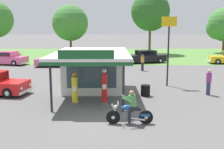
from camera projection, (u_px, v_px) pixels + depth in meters
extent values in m
plane|color=#5B5959|center=(103.00, 117.00, 13.16)|extent=(300.00, 300.00, 0.00)
cube|color=#56843D|center=(108.00, 55.00, 42.69)|extent=(120.00, 24.00, 0.01)
cube|color=silver|center=(93.00, 71.00, 18.76)|extent=(3.96, 3.70, 2.68)
cube|color=#384C56|center=(91.00, 75.00, 16.95)|extent=(3.17, 0.05, 1.71)
cube|color=silver|center=(91.00, 53.00, 16.86)|extent=(4.66, 7.56, 0.16)
cube|color=#195128|center=(91.00, 56.00, 16.89)|extent=(4.66, 7.56, 0.18)
cube|color=#195128|center=(86.00, 55.00, 13.12)|extent=(2.77, 0.08, 0.44)
cylinder|color=black|center=(123.00, 87.00, 13.80)|extent=(0.12, 0.12, 2.68)
cylinder|color=black|center=(51.00, 87.00, 13.77)|extent=(0.12, 0.12, 2.68)
cube|color=slate|center=(75.00, 103.00, 15.51)|extent=(0.44, 0.44, 0.10)
cylinder|color=yellow|center=(75.00, 89.00, 15.37)|extent=(0.34, 0.34, 1.49)
cube|color=white|center=(74.00, 89.00, 15.18)|extent=(0.22, 0.02, 0.28)
sphere|color=orange|center=(74.00, 74.00, 15.21)|extent=(0.26, 0.26, 0.26)
cube|color=slate|center=(104.00, 103.00, 15.52)|extent=(0.44, 0.44, 0.10)
cylinder|color=red|center=(104.00, 88.00, 15.36)|extent=(0.34, 0.34, 1.69)
cube|color=white|center=(104.00, 87.00, 15.17)|extent=(0.22, 0.02, 0.28)
sphere|color=white|center=(104.00, 71.00, 15.19)|extent=(0.26, 0.26, 0.26)
cylinder|color=black|center=(113.00, 117.00, 12.21)|extent=(0.64, 0.11, 0.64)
cylinder|color=silver|center=(113.00, 117.00, 12.21)|extent=(0.16, 0.12, 0.16)
cylinder|color=black|center=(146.00, 117.00, 12.21)|extent=(0.64, 0.11, 0.64)
cylinder|color=silver|center=(146.00, 117.00, 12.21)|extent=(0.16, 0.12, 0.16)
ellipsoid|color=#1E4C8C|center=(128.00, 107.00, 12.13)|extent=(0.56, 0.25, 0.24)
cube|color=#59595E|center=(129.00, 115.00, 12.19)|extent=(0.44, 0.24, 0.36)
cube|color=black|center=(135.00, 109.00, 12.14)|extent=(0.48, 0.27, 0.10)
cylinder|color=silver|center=(115.00, 111.00, 12.16)|extent=(0.37, 0.07, 0.71)
cylinder|color=silver|center=(118.00, 103.00, 12.10)|extent=(0.04, 0.70, 0.04)
sphere|color=silver|center=(116.00, 107.00, 12.13)|extent=(0.16, 0.16, 0.16)
cube|color=#1E4C8C|center=(145.00, 115.00, 12.19)|extent=(0.44, 0.18, 0.12)
cylinder|color=silver|center=(137.00, 119.00, 12.08)|extent=(0.71, 0.09, 0.18)
cube|color=black|center=(134.00, 108.00, 12.13)|extent=(0.40, 0.34, 0.14)
cylinder|color=black|center=(129.00, 117.00, 12.04)|extent=(0.12, 0.23, 0.56)
cylinder|color=black|center=(129.00, 115.00, 12.36)|extent=(0.12, 0.23, 0.56)
cylinder|color=#4C8C4C|center=(133.00, 101.00, 12.07)|extent=(0.41, 0.32, 0.60)
sphere|color=#9E704C|center=(132.00, 93.00, 12.01)|extent=(0.22, 0.22, 0.22)
cylinder|color=#4C8C4C|center=(128.00, 100.00, 11.86)|extent=(0.54, 0.10, 0.31)
cylinder|color=#4C8C4C|center=(127.00, 98.00, 12.26)|extent=(0.54, 0.10, 0.31)
cube|color=#283847|center=(2.00, 76.00, 17.39)|extent=(0.28, 1.38, 0.48)
cube|color=silver|center=(26.00, 91.00, 17.30)|extent=(0.41, 1.69, 0.18)
sphere|color=white|center=(30.00, 85.00, 17.80)|extent=(0.18, 0.18, 0.18)
sphere|color=white|center=(21.00, 89.00, 16.69)|extent=(0.18, 0.18, 0.18)
cylinder|color=black|center=(21.00, 87.00, 18.23)|extent=(0.68, 0.31, 0.66)
cylinder|color=silver|center=(21.00, 87.00, 18.23)|extent=(0.33, 0.27, 0.30)
cylinder|color=black|center=(8.00, 93.00, 16.61)|extent=(0.68, 0.31, 0.66)
cylinder|color=silver|center=(8.00, 93.00, 16.61)|extent=(0.33, 0.27, 0.30)
cube|color=#283847|center=(224.00, 54.00, 32.27)|extent=(0.21, 1.46, 0.49)
cube|color=silver|center=(209.00, 61.00, 32.63)|extent=(0.33, 1.79, 0.18)
sphere|color=white|center=(210.00, 59.00, 31.99)|extent=(0.18, 0.18, 0.18)
sphere|color=white|center=(208.00, 58.00, 33.17)|extent=(0.18, 0.18, 0.18)
cylinder|color=black|center=(218.00, 62.00, 31.67)|extent=(0.68, 0.28, 0.66)
cylinder|color=silver|center=(218.00, 62.00, 31.67)|extent=(0.32, 0.25, 0.30)
cylinder|color=black|center=(214.00, 60.00, 33.39)|extent=(0.68, 0.28, 0.66)
cylinder|color=silver|center=(214.00, 60.00, 33.39)|extent=(0.32, 0.25, 0.30)
cube|color=black|center=(144.00, 58.00, 33.10)|extent=(5.60, 3.23, 0.80)
cube|color=black|center=(146.00, 52.00, 33.04)|extent=(2.61, 2.21, 0.57)
cube|color=#283847|center=(137.00, 53.00, 32.75)|extent=(0.43, 1.45, 0.46)
cube|color=#283847|center=(148.00, 53.00, 32.25)|extent=(1.85, 0.53, 0.44)
cube|color=#283847|center=(143.00, 52.00, 33.82)|extent=(1.85, 0.53, 0.44)
cube|color=silver|center=(124.00, 61.00, 32.45)|extent=(0.59, 1.79, 0.18)
cube|color=silver|center=(164.00, 60.00, 33.86)|extent=(0.59, 1.79, 0.18)
sphere|color=white|center=(125.00, 59.00, 31.81)|extent=(0.18, 0.18, 0.18)
sphere|color=white|center=(122.00, 58.00, 32.97)|extent=(0.18, 0.18, 0.18)
cylinder|color=black|center=(133.00, 61.00, 31.82)|extent=(0.69, 0.37, 0.66)
cylinder|color=silver|center=(133.00, 61.00, 31.82)|extent=(0.34, 0.29, 0.30)
cylinder|color=black|center=(128.00, 60.00, 33.53)|extent=(0.69, 0.37, 0.66)
cylinder|color=silver|center=(128.00, 60.00, 33.53)|extent=(0.34, 0.29, 0.30)
cylinder|color=black|center=(160.00, 60.00, 32.77)|extent=(0.69, 0.37, 0.66)
cylinder|color=silver|center=(160.00, 60.00, 32.77)|extent=(0.34, 0.29, 0.30)
cylinder|color=black|center=(154.00, 59.00, 34.47)|extent=(0.69, 0.37, 0.66)
cylinder|color=silver|center=(154.00, 59.00, 34.47)|extent=(0.34, 0.29, 0.30)
cube|color=#E55993|center=(59.00, 62.00, 30.01)|extent=(5.17, 2.06, 0.73)
cube|color=#E55993|center=(63.00, 56.00, 29.91)|extent=(2.17, 1.75, 0.51)
cube|color=#283847|center=(54.00, 56.00, 29.88)|extent=(0.08, 1.50, 0.41)
cube|color=#283847|center=(62.00, 57.00, 29.09)|extent=(1.81, 0.08, 0.39)
cube|color=#283847|center=(64.00, 55.00, 30.73)|extent=(1.81, 0.08, 0.39)
cube|color=silver|center=(36.00, 64.00, 29.97)|extent=(0.17, 1.83, 0.18)
cube|color=silver|center=(82.00, 64.00, 30.13)|extent=(0.17, 1.83, 0.18)
sphere|color=white|center=(34.00, 62.00, 29.31)|extent=(0.18, 0.18, 0.18)
sphere|color=white|center=(37.00, 61.00, 30.52)|extent=(0.18, 0.18, 0.18)
cylinder|color=black|center=(42.00, 65.00, 29.10)|extent=(0.66, 0.22, 0.66)
cylinder|color=silver|center=(42.00, 65.00, 29.10)|extent=(0.30, 0.23, 0.30)
cylinder|color=black|center=(45.00, 63.00, 30.88)|extent=(0.66, 0.22, 0.66)
cylinder|color=silver|center=(45.00, 63.00, 30.88)|extent=(0.30, 0.23, 0.30)
cylinder|color=black|center=(74.00, 65.00, 29.21)|extent=(0.66, 0.22, 0.66)
cylinder|color=silver|center=(74.00, 65.00, 29.21)|extent=(0.30, 0.23, 0.30)
cylinder|color=black|center=(75.00, 62.00, 30.99)|extent=(0.66, 0.22, 0.66)
cylinder|color=silver|center=(75.00, 62.00, 30.99)|extent=(0.30, 0.23, 0.30)
cube|color=#E55993|center=(6.00, 60.00, 31.58)|extent=(5.35, 3.06, 0.81)
cube|color=#E55993|center=(7.00, 54.00, 31.39)|extent=(2.42, 2.12, 0.58)
cube|color=#283847|center=(0.00, 54.00, 31.63)|extent=(0.40, 1.44, 0.46)
cube|color=#283847|center=(3.00, 55.00, 30.61)|extent=(1.72, 0.46, 0.44)
cube|color=#283847|center=(11.00, 53.00, 32.17)|extent=(1.72, 0.46, 0.44)
cube|color=silver|center=(25.00, 63.00, 31.03)|extent=(0.55, 1.77, 0.18)
cylinder|color=black|center=(14.00, 63.00, 30.38)|extent=(0.69, 0.35, 0.66)
cylinder|color=silver|center=(14.00, 63.00, 30.38)|extent=(0.34, 0.29, 0.30)
cylinder|color=black|center=(23.00, 61.00, 32.06)|extent=(0.69, 0.35, 0.66)
cylinder|color=silver|center=(23.00, 61.00, 32.06)|extent=(0.34, 0.29, 0.30)
cylinder|color=#2D3351|center=(208.00, 88.00, 17.42)|extent=(0.26, 0.26, 0.86)
cylinder|color=#8C338C|center=(209.00, 77.00, 17.29)|extent=(0.34, 0.34, 0.61)
sphere|color=tan|center=(209.00, 71.00, 17.22)|extent=(0.23, 0.23, 0.23)
cylinder|color=black|center=(142.00, 67.00, 27.05)|extent=(0.26, 0.26, 0.84)
cylinder|color=gold|center=(143.00, 60.00, 26.92)|extent=(0.34, 0.34, 0.60)
sphere|color=brown|center=(143.00, 56.00, 26.85)|extent=(0.23, 0.23, 0.23)
cylinder|color=brown|center=(71.00, 45.00, 46.10)|extent=(0.38, 0.38, 2.77)
sphere|color=#427F38|center=(70.00, 23.00, 45.46)|extent=(6.09, 6.09, 6.09)
sphere|color=#427F38|center=(73.00, 27.00, 45.48)|extent=(3.86, 3.86, 3.86)
cylinder|color=brown|center=(224.00, 45.00, 45.30)|extent=(0.43, 0.43, 2.69)
sphere|color=#427F38|center=(218.00, 28.00, 45.14)|extent=(3.95, 3.95, 3.95)
cylinder|color=brown|center=(150.00, 40.00, 43.85)|extent=(0.38, 0.38, 4.49)
sphere|color=#2D6028|center=(150.00, 12.00, 43.05)|extent=(6.25, 6.25, 6.25)
sphere|color=#2D6028|center=(149.00, 16.00, 44.02)|extent=(4.68, 4.68, 4.68)
cylinder|color=black|center=(168.00, 57.00, 19.84)|extent=(0.12, 0.12, 4.44)
cube|color=gold|center=(169.00, 21.00, 19.39)|extent=(1.10, 0.08, 0.70)
cylinder|color=black|center=(145.00, 95.00, 17.21)|extent=(0.60, 0.60, 0.18)
cylinder|color=black|center=(145.00, 92.00, 17.18)|extent=(0.60, 0.60, 0.18)
cylinder|color=black|center=(145.00, 89.00, 17.14)|extent=(0.60, 0.60, 0.18)
cylinder|color=black|center=(145.00, 86.00, 17.11)|extent=(0.60, 0.60, 0.18)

